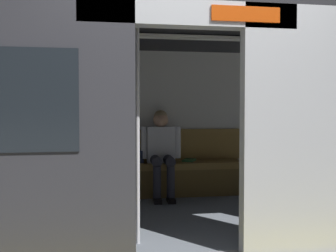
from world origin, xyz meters
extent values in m
cube|color=#ADAFB5|center=(-0.87, 0.02, 1.03)|extent=(0.87, 0.12, 2.05)
cube|color=black|center=(-0.87, 0.03, 1.27)|extent=(0.48, 0.02, 0.55)
cube|color=black|center=(1.40, 0.09, 1.27)|extent=(1.10, 0.02, 0.76)
cube|color=#ADAFB5|center=(0.00, 0.00, 1.95)|extent=(1.73, 0.16, 0.20)
cube|color=#BF3F0C|center=(-0.43, 0.09, 1.95)|extent=(0.56, 0.02, 0.12)
cube|color=black|center=(0.00, -1.34, 2.11)|extent=(6.40, 2.84, 0.12)
cube|color=slate|center=(0.00, -1.34, 0.00)|extent=(6.08, 2.68, 0.01)
cube|color=silver|center=(0.00, -2.68, 1.03)|extent=(6.08, 0.10, 2.05)
cube|color=olive|center=(0.00, -2.62, 0.69)|extent=(3.52, 0.06, 0.45)
cube|color=white|center=(0.00, -1.34, 2.02)|extent=(4.48, 0.16, 0.03)
cube|color=olive|center=(0.00, -2.40, 0.42)|extent=(2.60, 0.44, 0.09)
cube|color=brown|center=(0.00, -2.20, 0.19)|extent=(2.60, 0.04, 0.38)
cube|color=silver|center=(-0.12, -2.38, 0.72)|extent=(0.39, 0.24, 0.50)
sphere|color=tan|center=(-0.12, -2.38, 1.06)|extent=(0.21, 0.21, 0.21)
sphere|color=#997F59|center=(-0.12, -2.39, 1.10)|extent=(0.19, 0.19, 0.19)
cylinder|color=silver|center=(-0.36, -2.34, 0.75)|extent=(0.08, 0.08, 0.44)
cylinder|color=silver|center=(0.11, -2.36, 0.75)|extent=(0.08, 0.08, 0.44)
cylinder|color=#2D2D38|center=(-0.20, -2.18, 0.52)|extent=(0.15, 0.41, 0.14)
cylinder|color=#2D2D38|center=(-0.02, -2.18, 0.52)|extent=(0.15, 0.41, 0.14)
cylinder|color=#2D2D38|center=(-0.19, -1.98, 0.25)|extent=(0.10, 0.10, 0.43)
cylinder|color=#2D2D38|center=(-0.01, -1.98, 0.25)|extent=(0.10, 0.10, 0.43)
cube|color=black|center=(-0.19, -1.93, 0.03)|extent=(0.11, 0.22, 0.06)
cube|color=black|center=(-0.01, -1.93, 0.03)|extent=(0.11, 0.22, 0.06)
cube|color=#262D4C|center=(0.25, -2.39, 0.55)|extent=(0.26, 0.14, 0.17)
cube|color=#1A2035|center=(0.25, -2.32, 0.54)|extent=(0.02, 0.01, 0.14)
cube|color=#33723F|center=(-0.54, -2.43, 0.48)|extent=(0.24, 0.26, 0.03)
cylinder|color=silver|center=(0.37, -0.42, 1.02)|extent=(0.04, 0.04, 2.03)
camera|label=1|loc=(0.69, 3.10, 1.20)|focal=42.61mm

